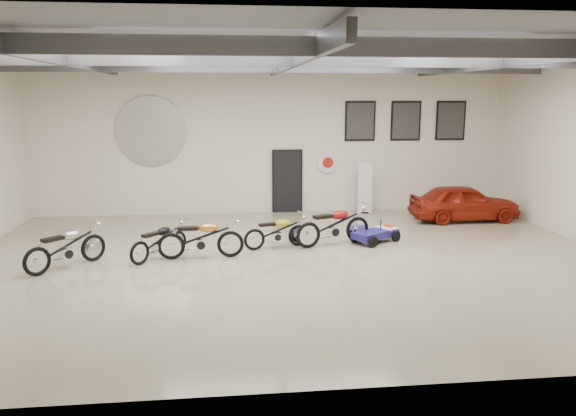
{
  "coord_description": "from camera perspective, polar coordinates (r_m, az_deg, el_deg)",
  "views": [
    {
      "loc": [
        -1.57,
        -12.93,
        3.97
      ],
      "look_at": [
        0.0,
        1.2,
        1.1
      ],
      "focal_mm": 35.0,
      "sensor_mm": 36.0,
      "label": 1
    }
  ],
  "objects": [
    {
      "name": "go_kart",
      "position": [
        15.68,
        9.23,
        -2.25
      ],
      "size": [
        1.82,
        1.57,
        0.61
      ],
      "primitive_type": null,
      "rotation": [
        0.0,
        0.0,
        0.59
      ],
      "color": "navy",
      "rests_on": "floor"
    },
    {
      "name": "back_wall",
      "position": [
        19.06,
        -1.6,
        6.98
      ],
      "size": [
        16.0,
        0.02,
        5.0
      ],
      "primitive_type": "cube",
      "color": "silver",
      "rests_on": "floor"
    },
    {
      "name": "vintage_car",
      "position": [
        18.85,
        17.45,
        0.54
      ],
      "size": [
        1.39,
        3.44,
        1.17
      ],
      "primitive_type": "imported",
      "rotation": [
        0.0,
        0.0,
        1.57
      ],
      "color": "maroon",
      "rests_on": "floor"
    },
    {
      "name": "poster_mid",
      "position": [
        19.89,
        11.87,
        8.66
      ],
      "size": [
        1.05,
        0.08,
        1.35
      ],
      "primitive_type": null,
      "color": "black",
      "rests_on": "back_wall"
    },
    {
      "name": "motorcycle_gold",
      "position": [
        13.97,
        -8.85,
        -2.95
      ],
      "size": [
        2.09,
        0.72,
        1.07
      ],
      "primitive_type": null,
      "rotation": [
        0.0,
        0.0,
        0.04
      ],
      "color": "silver",
      "rests_on": "floor"
    },
    {
      "name": "floor",
      "position": [
        13.62,
        0.56,
        -5.54
      ],
      "size": [
        16.0,
        12.0,
        0.01
      ],
      "primitive_type": "cube",
      "color": "tan",
      "rests_on": "ground"
    },
    {
      "name": "ceiling",
      "position": [
        13.07,
        0.6,
        15.93
      ],
      "size": [
        16.0,
        12.0,
        0.01
      ],
      "primitive_type": "cube",
      "color": "slate",
      "rests_on": "back_wall"
    },
    {
      "name": "ceiling_beams",
      "position": [
        13.05,
        0.6,
        14.84
      ],
      "size": [
        15.8,
        11.8,
        0.32
      ],
      "primitive_type": null,
      "color": "#4F5055",
      "rests_on": "ceiling"
    },
    {
      "name": "poster_left",
      "position": [
        19.46,
        7.34,
        8.75
      ],
      "size": [
        1.05,
        0.08,
        1.35
      ],
      "primitive_type": null,
      "color": "black",
      "rests_on": "back_wall"
    },
    {
      "name": "oil_sign",
      "position": [
        19.33,
        4.06,
        4.63
      ],
      "size": [
        0.72,
        0.1,
        0.72
      ],
      "primitive_type": null,
      "color": "white",
      "rests_on": "back_wall"
    },
    {
      "name": "motorcycle_silver",
      "position": [
        14.01,
        -21.65,
        -3.62
      ],
      "size": [
        1.87,
        1.92,
        1.06
      ],
      "primitive_type": null,
      "rotation": [
        0.0,
        0.0,
        0.81
      ],
      "color": "silver",
      "rests_on": "floor"
    },
    {
      "name": "motorcycle_red",
      "position": [
        15.08,
        4.64,
        -1.68
      ],
      "size": [
        2.27,
        1.35,
        1.13
      ],
      "primitive_type": null,
      "rotation": [
        0.0,
        0.0,
        0.34
      ],
      "color": "silver",
      "rests_on": "floor"
    },
    {
      "name": "motorcycle_black",
      "position": [
        14.14,
        -12.96,
        -3.24
      ],
      "size": [
        1.59,
        1.72,
        0.93
      ],
      "primitive_type": null,
      "rotation": [
        0.0,
        0.0,
        0.86
      ],
      "color": "silver",
      "rests_on": "floor"
    },
    {
      "name": "door",
      "position": [
        19.22,
        -0.08,
        2.67
      ],
      "size": [
        0.92,
        0.08,
        2.1
      ],
      "primitive_type": "cube",
      "color": "black",
      "rests_on": "back_wall"
    },
    {
      "name": "banner_stand",
      "position": [
        19.27,
        7.82,
        2.11
      ],
      "size": [
        0.51,
        0.28,
        1.79
      ],
      "primitive_type": null,
      "rotation": [
        0.0,
        0.0,
        -0.18
      ],
      "color": "white",
      "rests_on": "floor"
    },
    {
      "name": "logo_plaque",
      "position": [
        19.08,
        -13.77,
        7.57
      ],
      "size": [
        2.3,
        0.06,
        1.16
      ],
      "primitive_type": null,
      "color": "silver",
      "rests_on": "back_wall"
    },
    {
      "name": "poster_right",
      "position": [
        20.45,
        16.19,
        8.52
      ],
      "size": [
        1.05,
        0.08,
        1.35
      ],
      "primitive_type": null,
      "color": "black",
      "rests_on": "back_wall"
    },
    {
      "name": "motorcycle_yellow",
      "position": [
        14.76,
        -1.16,
        -2.36
      ],
      "size": [
        1.85,
        1.0,
        0.92
      ],
      "primitive_type": null,
      "rotation": [
        0.0,
        0.0,
        0.27
      ],
      "color": "silver",
      "rests_on": "floor"
    }
  ]
}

